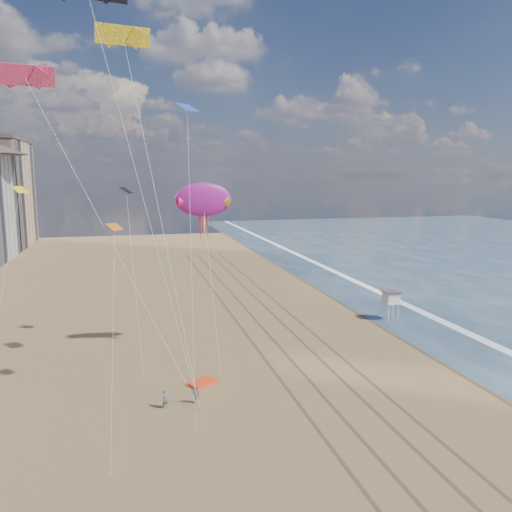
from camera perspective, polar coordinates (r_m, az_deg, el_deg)
The scene contains 11 objects.
ground at distance 31.59m, azimuth 15.06°, elevation -24.99°, with size 260.00×260.00×0.00m, color brown.
wet_sand at distance 72.62m, azimuth 12.73°, elevation -5.08°, with size 260.00×260.00×0.00m, color #42301E.
foam at distance 74.59m, azimuth 15.62°, elevation -4.81°, with size 260.00×260.00×0.00m, color white.
tracks at distance 57.67m, azimuth 2.49°, elevation -8.59°, with size 7.68×120.00×0.01m.
lifeguard_stand at distance 63.74m, azimuth 15.19°, elevation -4.63°, with size 1.97×1.97×3.55m.
grounded_kite at distance 44.16m, azimuth -6.14°, elevation -14.16°, with size 2.38×1.51×0.27m, color #F13E14.
show_kite at distance 49.07m, azimuth -6.02°, elevation 6.38°, with size 4.98×4.25×17.67m.
kite_flyer_a at distance 40.18m, azimuth -10.35°, elevation -15.76°, with size 0.55×0.36×1.50m, color slate.
kite_flyer_b at distance 40.54m, azimuth -6.88°, elevation -15.48°, with size 0.70×0.55×1.44m, color #98554D.
parafoils at distance 49.02m, azimuth -19.01°, elevation 24.06°, with size 12.90×11.09×9.06m.
small_kites at distance 46.60m, azimuth -15.25°, elevation 9.77°, with size 17.01×14.78×10.20m.
Camera 1 is at (-13.44, -22.55, 17.58)m, focal length 35.00 mm.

